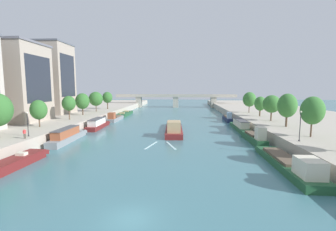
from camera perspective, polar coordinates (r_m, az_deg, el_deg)
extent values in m
plane|color=#42757F|center=(20.77, -9.11, -23.55)|extent=(400.00, 400.00, 0.00)
cube|color=#B7AD9E|center=(84.44, -26.36, -0.31)|extent=(36.00, 170.00, 2.36)
cube|color=#B7AD9E|center=(80.58, 28.69, -0.73)|extent=(36.00, 170.00, 2.36)
cube|color=maroon|center=(56.86, 1.43, -3.34)|extent=(4.51, 19.81, 1.08)
cube|color=maroon|center=(66.90, 1.42, -1.73)|extent=(3.55, 1.38, 0.90)
cube|color=maroon|center=(56.77, 1.43, -2.77)|extent=(4.59, 19.81, 0.06)
cube|color=tan|center=(49.98, 1.45, -2.70)|extent=(2.93, 4.05, 2.29)
cube|color=black|center=(51.88, 1.45, -1.97)|extent=(2.21, 0.12, 0.64)
cube|color=brown|center=(58.68, 1.43, -2.25)|extent=(3.31, 10.34, 0.36)
cylinder|color=#232328|center=(50.86, 2.07, -3.22)|extent=(0.07, 0.07, 1.10)
cube|color=silver|center=(43.23, 0.70, -7.26)|extent=(2.24, 5.81, 0.03)
cube|color=silver|center=(43.42, -4.10, -7.21)|extent=(1.76, 5.92, 0.03)
cube|color=maroon|center=(36.69, -34.51, -10.09)|extent=(3.01, 12.39, 1.16)
cube|color=maroon|center=(41.61, -28.69, -7.68)|extent=(2.48, 1.33, 0.94)
cube|color=maroon|center=(36.53, -34.57, -9.18)|extent=(3.06, 12.39, 0.06)
cube|color=beige|center=(38.49, -31.97, -7.89)|extent=(1.31, 0.95, 0.40)
cube|color=gray|center=(50.45, -23.14, -5.15)|extent=(2.72, 13.12, 1.11)
cube|color=gray|center=(56.62, -20.22, -3.66)|extent=(2.20, 1.31, 0.92)
cube|color=gray|center=(50.34, -23.17, -4.50)|extent=(2.76, 13.12, 0.06)
cube|color=#9E5133|center=(49.62, -23.52, -3.77)|extent=(2.15, 8.41, 1.48)
cube|color=#4C4C51|center=(49.50, -23.57, -2.88)|extent=(2.29, 8.66, 0.08)
cylinder|color=#232328|center=(46.63, -24.84, -4.71)|extent=(0.07, 0.07, 1.10)
cube|color=maroon|center=(64.33, -16.65, -2.50)|extent=(3.04, 12.35, 0.96)
cube|color=maroon|center=(70.42, -14.98, -1.59)|extent=(2.55, 1.29, 0.84)
cube|color=maroon|center=(64.26, -16.66, -2.05)|extent=(3.09, 12.35, 0.06)
cube|color=white|center=(63.57, -16.86, -1.44)|extent=(2.42, 7.92, 1.49)
cube|color=#4C4C51|center=(63.47, -16.88, -0.74)|extent=(2.59, 8.16, 0.08)
cylinder|color=#232328|center=(60.60, -17.42, -2.03)|extent=(0.07, 0.07, 1.10)
cube|color=gray|center=(77.65, -12.66, -0.82)|extent=(2.57, 11.41, 1.02)
cube|color=gray|center=(83.41, -11.52, -0.21)|extent=(2.38, 1.24, 0.87)
cube|color=gray|center=(77.58, -12.67, -0.43)|extent=(2.62, 11.41, 0.06)
cube|color=#9E5133|center=(73.78, -13.52, -0.05)|extent=(1.89, 2.29, 1.88)
cube|color=black|center=(74.84, -13.27, 0.26)|extent=(1.50, 0.04, 0.53)
cube|color=brown|center=(78.64, -12.45, -0.17)|extent=(1.99, 5.94, 0.36)
cylinder|color=#232328|center=(74.15, -13.13, -0.31)|extent=(0.07, 0.07, 1.10)
cube|color=#235633|center=(92.22, -10.46, 0.39)|extent=(3.60, 15.52, 1.01)
cube|color=#235633|center=(100.06, -9.42, 0.96)|extent=(3.16, 1.28, 0.87)
cube|color=#235633|center=(92.17, -10.47, 0.72)|extent=(3.67, 15.52, 0.06)
cube|color=tan|center=(95.44, -10.01, 1.07)|extent=(1.67, 0.93, 0.40)
cube|color=tan|center=(87.95, -11.11, 0.60)|extent=(1.84, 1.13, 0.48)
cylinder|color=#232328|center=(87.51, -10.85, 0.78)|extent=(0.07, 0.07, 1.10)
cube|color=#235633|center=(34.97, 26.85, -10.63)|extent=(3.14, 15.86, 0.90)
cube|color=#235633|center=(42.38, 22.43, -7.32)|extent=(2.94, 1.21, 0.81)
cube|color=#235633|center=(34.84, 26.90, -9.88)|extent=(3.21, 15.86, 0.06)
cube|color=beige|center=(29.91, 31.13, -10.81)|extent=(2.33, 3.18, 1.94)
cube|color=black|center=(31.19, 29.80, -9.48)|extent=(1.85, 0.04, 0.54)
cube|color=brown|center=(36.18, 25.91, -8.88)|extent=(2.44, 8.25, 0.36)
cylinder|color=#232328|center=(30.78, 31.31, -11.16)|extent=(0.07, 0.07, 1.10)
cube|color=#235633|center=(48.60, 20.10, -5.39)|extent=(2.28, 10.11, 1.21)
cube|color=#235633|center=(53.62, 18.35, -4.09)|extent=(1.94, 1.30, 0.97)
cube|color=#235633|center=(48.48, 20.13, -4.65)|extent=(2.32, 10.11, 0.06)
cube|color=beige|center=(45.08, 21.52, -4.03)|extent=(1.56, 2.05, 2.29)
cube|color=black|center=(45.96, 21.12, -3.38)|extent=(1.21, 0.06, 0.64)
cube|color=brown|center=(49.38, 19.78, -4.19)|extent=(1.71, 5.27, 0.36)
cylinder|color=#232328|center=(45.66, 21.68, -4.66)|extent=(0.07, 0.07, 1.10)
cube|color=#235633|center=(61.88, 17.04, -2.89)|extent=(2.66, 13.89, 0.90)
cube|color=#235633|center=(68.90, 15.74, -1.82)|extent=(2.37, 1.23, 0.81)
cube|color=#235633|center=(61.80, 17.05, -2.45)|extent=(2.71, 13.89, 0.06)
cube|color=beige|center=(61.01, 17.22, -1.80)|extent=(2.15, 8.89, 1.57)
cube|color=#4C4C51|center=(60.90, 17.25, -1.03)|extent=(2.30, 9.16, 0.08)
cylinder|color=#232328|center=(57.80, 18.32, -2.53)|extent=(0.07, 0.07, 1.10)
cube|color=#1E284C|center=(77.27, 14.21, -0.87)|extent=(1.70, 9.07, 1.09)
cube|color=#1E284C|center=(82.02, 13.61, -0.35)|extent=(1.59, 1.24, 0.91)
cube|color=#1E284C|center=(77.20, 14.22, -0.45)|extent=(1.73, 9.07, 0.06)
cube|color=#9EBCD6|center=(74.07, 14.67, 0.03)|extent=(1.26, 1.82, 1.96)
cube|color=black|center=(74.93, 14.54, 0.33)|extent=(1.01, 0.03, 0.55)
cube|color=brown|center=(78.06, 14.11, -0.22)|extent=(1.32, 4.72, 0.36)
cylinder|color=#232328|center=(74.52, 14.79, -0.27)|extent=(0.07, 0.07, 1.10)
cylinder|color=brown|center=(55.98, -28.76, -1.17)|extent=(0.26, 0.26, 2.46)
ellipsoid|color=#336B2D|center=(55.74, -28.89, 1.23)|extent=(3.35, 3.35, 4.09)
cylinder|color=brown|center=(65.63, -22.83, 0.46)|extent=(0.27, 0.27, 3.11)
ellipsoid|color=#336B2D|center=(65.42, -22.94, 2.73)|extent=(3.38, 3.38, 3.82)
cylinder|color=brown|center=(75.30, -19.97, 1.22)|extent=(0.35, 0.35, 2.85)
ellipsoid|color=#336B2D|center=(75.11, -20.06, 3.29)|extent=(4.09, 4.09, 4.74)
cylinder|color=brown|center=(84.61, -17.04, 1.95)|extent=(0.25, 0.25, 3.05)
ellipsoid|color=#336B2D|center=(84.44, -17.11, 3.88)|extent=(4.68, 4.68, 4.84)
cylinder|color=brown|center=(94.06, -14.44, 2.55)|extent=(0.37, 0.37, 3.29)
ellipsoid|color=#336B2D|center=(93.91, -14.49, 4.26)|extent=(3.77, 3.77, 4.24)
cylinder|color=brown|center=(45.53, 31.41, -2.52)|extent=(0.26, 0.26, 3.14)
ellipsoid|color=#387533|center=(45.22, 31.63, 1.04)|extent=(3.68, 3.68, 4.62)
cylinder|color=brown|center=(55.11, 26.79, -0.84)|extent=(0.40, 0.40, 3.09)
ellipsoid|color=#387533|center=(54.84, 26.95, 2.17)|extent=(3.88, 3.88, 4.97)
cylinder|color=brown|center=(63.47, 23.74, 0.16)|extent=(0.33, 0.33, 2.97)
ellipsoid|color=#387533|center=(63.25, 23.85, 2.57)|extent=(4.22, 4.22, 4.34)
cylinder|color=brown|center=(72.59, 21.39, 0.83)|extent=(0.38, 0.38, 2.51)
ellipsoid|color=#387533|center=(72.40, 21.47, 2.70)|extent=(3.27, 3.27, 4.07)
cylinder|color=brown|center=(81.81, 19.07, 1.73)|extent=(0.25, 0.25, 3.06)
ellipsoid|color=#387533|center=(81.63, 19.15, 3.72)|extent=(4.22, 4.22, 4.78)
cylinder|color=black|center=(45.87, -30.87, -1.99)|extent=(0.11, 0.11, 3.83)
sphere|color=#EAE5C6|center=(45.64, -31.02, 0.57)|extent=(0.28, 0.28, 0.28)
cylinder|color=black|center=(46.14, -30.73, -4.21)|extent=(0.22, 0.22, 0.20)
cylinder|color=black|center=(40.87, 29.37, -2.46)|extent=(0.11, 0.11, 4.38)
sphere|color=#EAE5C6|center=(40.60, 29.56, 0.79)|extent=(0.28, 0.28, 0.28)
cylinder|color=black|center=(41.22, 29.21, -5.33)|extent=(0.22, 0.22, 0.20)
cube|color=#A89989|center=(69.23, -34.34, 6.47)|extent=(15.91, 12.22, 18.41)
cube|color=slate|center=(70.03, -34.86, 14.21)|extent=(16.38, 12.59, 0.50)
cube|color=#232833|center=(64.67, -28.77, 7.69)|extent=(0.04, 9.78, 11.05)
cube|color=#A89989|center=(83.89, -26.94, 7.84)|extent=(12.54, 10.99, 21.62)
cube|color=#565B66|center=(84.98, -27.34, 15.30)|extent=(12.91, 11.32, 0.50)
cube|color=#232833|center=(80.94, -23.10, 8.86)|extent=(0.04, 8.79, 12.97)
cube|color=#ADA899|center=(127.04, 1.88, 4.62)|extent=(64.33, 4.40, 0.60)
cube|color=#ADA899|center=(125.01, 1.86, 4.93)|extent=(64.33, 0.30, 0.90)
cube|color=#ADA899|center=(129.01, 1.92, 4.98)|extent=(64.33, 0.30, 0.90)
cube|color=#ADA899|center=(129.43, -7.09, 3.24)|extent=(2.80, 3.60, 5.56)
cube|color=#ADA899|center=(127.19, 1.88, 3.23)|extent=(2.80, 3.60, 5.56)
cube|color=#ADA899|center=(128.12, 10.94, 3.14)|extent=(2.80, 3.60, 5.56)
cylinder|color=#473D33|center=(44.18, -31.53, -4.29)|extent=(0.13, 0.13, 0.84)
cylinder|color=#473D33|center=(44.30, -31.32, -4.25)|extent=(0.13, 0.13, 0.84)
cube|color=#DB3838|center=(44.12, -31.48, -3.37)|extent=(0.30, 0.39, 0.56)
sphere|color=tan|center=(44.06, -31.51, -2.86)|extent=(0.21, 0.21, 0.21)
cylinder|color=#DB3838|center=(44.00, -31.71, -3.42)|extent=(0.09, 0.09, 0.54)
cylinder|color=#DB3838|center=(44.25, -31.25, -3.33)|extent=(0.09, 0.09, 0.54)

